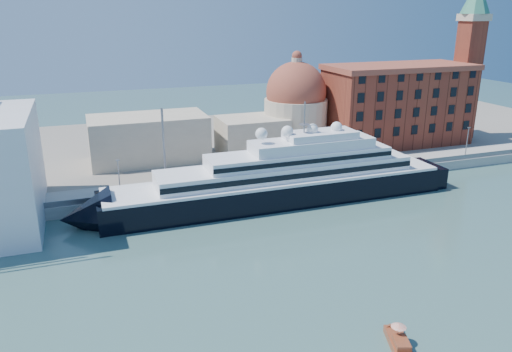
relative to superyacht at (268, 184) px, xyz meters
name	(u,v)px	position (x,y,z in m)	size (l,w,h in m)	color
ground	(313,249)	(-0.24, -23.00, -4.40)	(400.00, 400.00, 0.00)	#335856
quay	(250,183)	(-0.24, 11.00, -3.15)	(180.00, 10.00, 2.50)	gray
land	(207,143)	(-0.24, 52.00, -3.40)	(260.00, 72.00, 2.00)	slate
quay_fence	(257,181)	(-0.24, 6.50, -1.30)	(180.00, 0.10, 1.20)	slate
superyacht	(268,184)	(0.00, 0.00, 0.00)	(85.37, 11.83, 25.51)	black
water_taxi	(399,342)	(-2.07, -51.10, -3.66)	(4.22, 6.87, 3.10)	maroon
warehouse	(397,104)	(51.76, 29.00, 9.39)	(43.00, 19.00, 23.25)	maroon
campanile	(470,50)	(75.76, 29.00, 24.35)	(8.40, 8.40, 47.00)	maroon
church	(244,121)	(6.15, 34.72, 6.50)	(66.00, 18.00, 25.50)	beige
lamp_posts	(198,155)	(-12.91, 9.27, 5.44)	(120.80, 2.40, 18.00)	slate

